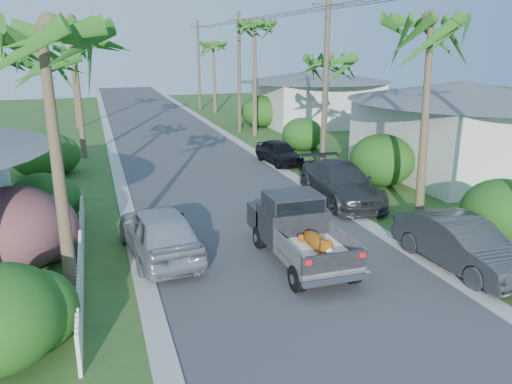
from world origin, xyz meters
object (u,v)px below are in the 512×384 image
object	(u,v)px
parked_car_ln	(159,232)
palm_r_d	(213,43)
palm_r_c	(255,23)
utility_pole_b	(325,87)
palm_l_b	(46,57)
house_right_near	(459,131)
palm_r_b	(327,58)
parked_car_rm	(341,183)
pickup_truck	(296,227)
parked_car_rn	(461,244)
utility_pole_d	(199,65)
palm_l_a	(42,28)
utility_pole_c	(239,72)
palm_l_c	(71,20)
palm_l_d	(71,47)
palm_r_a	(435,20)
house_right_far	(316,99)
parked_car_rf	(279,152)

from	to	relation	value
parked_car_ln	palm_r_d	bearing A→B (deg)	-112.44
palm_r_c	utility_pole_b	xyz separation A→B (m)	(-0.60, -13.00, -3.51)
palm_l_b	house_right_near	xyz separation A→B (m)	(19.80, 0.00, -3.93)
parked_car_ln	palm_r_b	xyz separation A→B (m)	(10.20, 9.29, 5.11)
palm_r_c	parked_car_rm	bearing A→B (deg)	-95.09
house_right_near	palm_r_d	bearing A→B (deg)	103.07
pickup_truck	parked_car_rn	distance (m)	5.04
parked_car_rm	utility_pole_d	distance (m)	33.97
palm_l_a	pickup_truck	bearing A→B (deg)	10.97
palm_l_b	parked_car_rn	bearing A→B (deg)	-40.37
palm_l_a	utility_pole_c	distance (m)	27.74
house_right_near	utility_pole_c	distance (m)	17.79
palm_l_c	parked_car_rm	bearing A→B (deg)	-49.95
palm_l_d	palm_r_a	world-z (taller)	palm_r_a
utility_pole_b	house_right_near	bearing A→B (deg)	-7.70
palm_l_a	palm_r_b	size ratio (longest dim) A/B	1.14
parked_car_rn	palm_l_d	bearing A→B (deg)	106.02
house_right_far	parked_car_ln	bearing A→B (deg)	-124.35
parked_car_ln	parked_car_rm	bearing A→B (deg)	-162.92
palm_r_b	palm_r_d	distance (m)	25.01
parked_car_rm	utility_pole_b	world-z (taller)	utility_pole_b
palm_r_a	utility_pole_c	bearing A→B (deg)	91.82
palm_r_b	house_right_near	distance (m)	7.99
palm_r_a	utility_pole_b	bearing A→B (deg)	95.71
parked_car_rn	palm_l_b	xyz separation A→B (m)	(-11.80, 10.03, 5.38)
pickup_truck	palm_l_b	xyz separation A→B (m)	(-7.34, 7.69, 5.14)
parked_car_rn	parked_car_ln	size ratio (longest dim) A/B	0.95
palm_l_a	house_right_near	xyz separation A→B (m)	(19.20, 9.00, -4.71)
parked_car_rn	utility_pole_b	bearing A→B (deg)	83.15
palm_r_b	utility_pole_b	size ratio (longest dim) A/B	0.80
utility_pole_c	palm_l_d	bearing A→B (deg)	153.62
palm_l_a	palm_r_d	xyz separation A→B (m)	(12.70, 37.00, -0.20)
parked_car_rm	utility_pole_c	distance (m)	19.14
parked_car_ln	palm_l_a	size ratio (longest dim) A/B	0.60
palm_l_c	palm_r_a	size ratio (longest dim) A/B	1.06
parked_car_rn	utility_pole_c	bearing A→B (deg)	84.95
parked_car_ln	house_right_near	xyz separation A→B (m)	(16.60, 6.29, 1.38)
palm_l_c	house_right_near	world-z (taller)	palm_l_c
parked_car_ln	palm_r_c	xyz separation A→B (m)	(9.80, 20.29, 7.27)
palm_l_d	parked_car_rn	bearing A→B (deg)	-70.25
palm_r_d	utility_pole_b	size ratio (longest dim) A/B	0.89
palm_l_b	palm_l_c	xyz separation A→B (m)	(0.80, 10.00, 1.77)
palm_r_a	house_right_far	xyz separation A→B (m)	(6.70, 24.00, -5.30)
utility_pole_c	utility_pole_d	xyz separation A→B (m)	(0.00, 15.00, 0.00)
palm_l_c	palm_r_c	xyz separation A→B (m)	(12.20, 4.00, 0.20)
parked_car_rf	palm_l_c	world-z (taller)	palm_l_c
palm_l_a	palm_r_d	size ratio (longest dim) A/B	1.03
parked_car_rn	palm_l_c	world-z (taller)	palm_l_c
parked_car_rm	utility_pole_d	size ratio (longest dim) A/B	0.62
parked_car_rm	parked_car_ln	bearing A→B (deg)	-153.35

